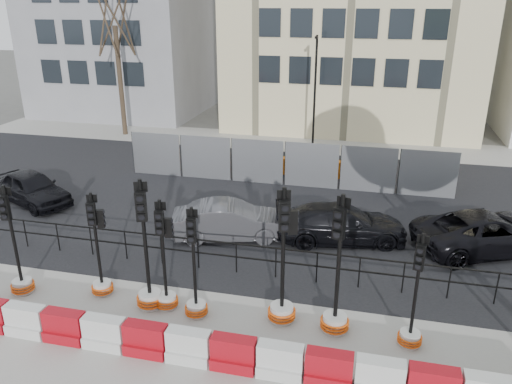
% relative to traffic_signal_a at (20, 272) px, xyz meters
% --- Properties ---
extents(ground, '(120.00, 120.00, 0.00)m').
position_rel_traffic_signal_a_xyz_m(ground, '(5.54, 1.22, -0.67)').
color(ground, '#51514C').
rests_on(ground, ground).
extents(sidewalk_near, '(40.00, 6.00, 0.02)m').
position_rel_traffic_signal_a_xyz_m(sidewalk_near, '(5.54, -1.78, -0.66)').
color(sidewalk_near, gray).
rests_on(sidewalk_near, ground).
extents(road, '(40.00, 14.00, 0.03)m').
position_rel_traffic_signal_a_xyz_m(road, '(5.54, 8.22, -0.65)').
color(road, black).
rests_on(road, ground).
extents(sidewalk_far, '(40.00, 4.00, 0.02)m').
position_rel_traffic_signal_a_xyz_m(sidewalk_far, '(5.54, 17.22, -0.66)').
color(sidewalk_far, gray).
rests_on(sidewalk_far, ground).
extents(building_grey, '(11.00, 9.06, 14.00)m').
position_rel_traffic_signal_a_xyz_m(building_grey, '(-8.46, 23.21, 6.33)').
color(building_grey, gray).
rests_on(building_grey, ground).
extents(kerb_railing, '(18.00, 0.04, 1.00)m').
position_rel_traffic_signal_a_xyz_m(kerb_railing, '(5.54, 2.42, 0.02)').
color(kerb_railing, black).
rests_on(kerb_railing, ground).
extents(heras_fencing, '(14.33, 1.72, 2.00)m').
position_rel_traffic_signal_a_xyz_m(heras_fencing, '(6.11, 11.09, -0.01)').
color(heras_fencing, '#919499').
rests_on(heras_fencing, ground).
extents(lamp_post_far, '(0.12, 0.56, 6.00)m').
position_rel_traffic_signal_a_xyz_m(lamp_post_far, '(6.04, 16.21, 2.56)').
color(lamp_post_far, black).
rests_on(lamp_post_far, ground).
extents(tree_bare_far, '(2.00, 2.00, 9.00)m').
position_rel_traffic_signal_a_xyz_m(tree_bare_far, '(-5.46, 16.72, 5.99)').
color(tree_bare_far, '#473828').
rests_on(tree_bare_far, ground).
extents(barrier_row, '(15.70, 0.50, 0.80)m').
position_rel_traffic_signal_a_xyz_m(barrier_row, '(5.54, -1.58, -0.30)').
color(barrier_row, '#AE0D20').
rests_on(barrier_row, ground).
extents(traffic_signal_a, '(0.63, 0.63, 3.22)m').
position_rel_traffic_signal_a_xyz_m(traffic_signal_a, '(0.00, 0.00, 0.00)').
color(traffic_signal_a, beige).
rests_on(traffic_signal_a, ground).
extents(traffic_signal_b, '(0.60, 0.60, 3.03)m').
position_rel_traffic_signal_a_xyz_m(traffic_signal_b, '(2.22, 0.46, 0.06)').
color(traffic_signal_b, beige).
rests_on(traffic_signal_b, ground).
extents(traffic_signal_c, '(0.71, 0.71, 3.63)m').
position_rel_traffic_signal_a_xyz_m(traffic_signal_c, '(3.77, 0.19, 0.08)').
color(traffic_signal_c, beige).
rests_on(traffic_signal_c, ground).
extents(traffic_signal_d, '(0.61, 0.61, 3.10)m').
position_rel_traffic_signal_a_xyz_m(traffic_signal_d, '(4.23, 0.27, 0.07)').
color(traffic_signal_d, beige).
rests_on(traffic_signal_d, ground).
extents(traffic_signal_e, '(0.60, 0.60, 3.06)m').
position_rel_traffic_signal_a_xyz_m(traffic_signal_e, '(5.11, 0.10, -0.03)').
color(traffic_signal_e, beige).
rests_on(traffic_signal_e, ground).
extents(traffic_signal_f, '(0.72, 0.72, 3.65)m').
position_rel_traffic_signal_a_xyz_m(traffic_signal_f, '(7.32, 0.40, 0.20)').
color(traffic_signal_f, beige).
rests_on(traffic_signal_f, ground).
extents(traffic_signal_g, '(0.72, 0.72, 3.65)m').
position_rel_traffic_signal_a_xyz_m(traffic_signal_g, '(8.65, 0.28, 0.09)').
color(traffic_signal_g, beige).
rests_on(traffic_signal_g, ground).
extents(traffic_signal_h, '(0.58, 0.58, 2.95)m').
position_rel_traffic_signal_a_xyz_m(traffic_signal_h, '(10.44, 0.15, -0.06)').
color(traffic_signal_h, beige).
rests_on(traffic_signal_h, ground).
extents(car_a, '(4.52, 5.07, 1.32)m').
position_rel_traffic_signal_a_xyz_m(car_a, '(-3.87, 5.83, -0.00)').
color(car_a, black).
rests_on(car_a, ground).
extents(car_b, '(3.46, 4.67, 1.30)m').
position_rel_traffic_signal_a_xyz_m(car_b, '(4.72, 4.64, -0.02)').
color(car_b, '#424246').
rests_on(car_b, ground).
extents(car_c, '(3.67, 5.17, 1.28)m').
position_rel_traffic_signal_a_xyz_m(car_c, '(8.40, 5.34, -0.03)').
color(car_c, black).
rests_on(car_c, ground).
extents(car_d, '(5.76, 6.38, 1.32)m').
position_rel_traffic_signal_a_xyz_m(car_d, '(13.07, 5.74, -0.01)').
color(car_d, black).
rests_on(car_d, ground).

